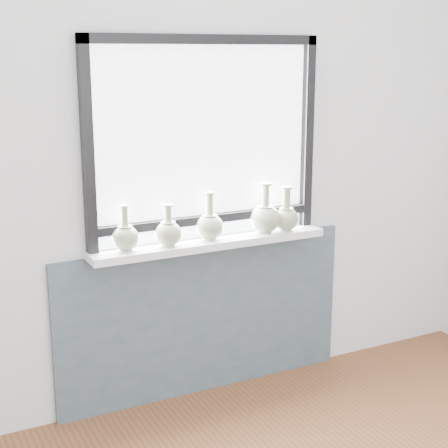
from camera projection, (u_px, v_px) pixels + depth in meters
name	position (u px, v px, depth m)	size (l,w,h in m)	color
back_wall	(202.00, 162.00, 3.62)	(3.60, 0.02, 2.60)	silver
apron_panel	(205.00, 318.00, 3.80)	(1.70, 0.03, 0.86)	#4A5A67
windowsill	(210.00, 243.00, 3.63)	(1.32, 0.18, 0.04)	white
window	(205.00, 136.00, 3.55)	(1.30, 0.06, 1.05)	black
vase_a	(125.00, 236.00, 3.41)	(0.14, 0.14, 0.23)	#979F7F
vase_b	(168.00, 232.00, 3.49)	(0.14, 0.14, 0.22)	#979F7F
vase_c	(210.00, 225.00, 3.61)	(0.15, 0.15, 0.26)	#979F7F
vase_d	(265.00, 217.00, 3.75)	(0.17, 0.17, 0.28)	#979F7F
vase_e	(286.00, 217.00, 3.79)	(0.14, 0.14, 0.25)	#979F7F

